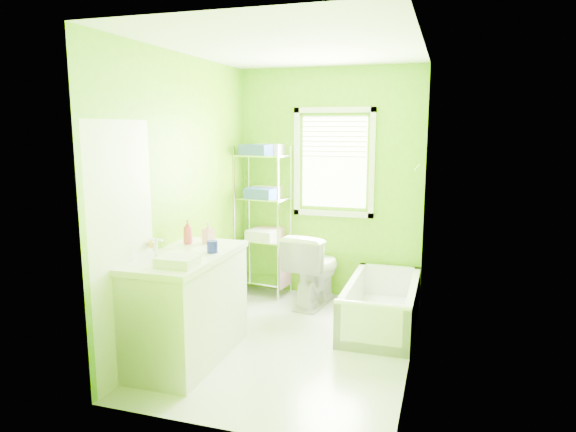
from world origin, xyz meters
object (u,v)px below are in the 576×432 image
(bathtub, at_px, (381,312))
(vanity, at_px, (187,304))
(toilet, at_px, (314,268))
(wire_shelf_unit, at_px, (265,203))

(bathtub, distance_m, vanity, 1.93)
(bathtub, bearing_deg, vanity, -140.58)
(bathtub, distance_m, toilet, 0.94)
(vanity, bearing_deg, bathtub, 39.42)
(vanity, bearing_deg, wire_shelf_unit, 88.86)
(vanity, height_order, wire_shelf_unit, wire_shelf_unit)
(bathtub, bearing_deg, wire_shelf_unit, 156.45)
(vanity, xyz_separation_m, wire_shelf_unit, (0.04, 1.83, 0.59))
(toilet, xyz_separation_m, vanity, (-0.67, -1.63, 0.08))
(vanity, distance_m, wire_shelf_unit, 1.93)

